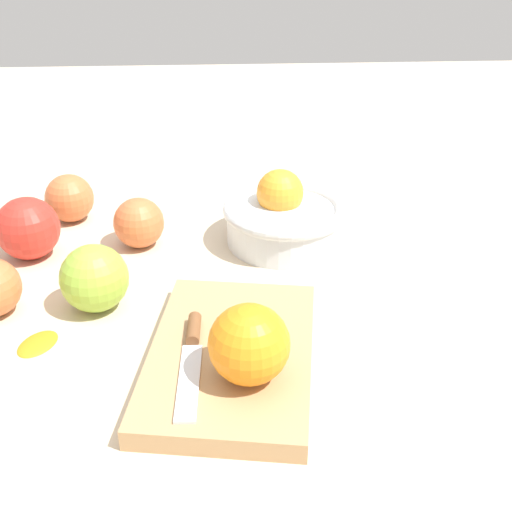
% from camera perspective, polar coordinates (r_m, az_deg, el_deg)
% --- Properties ---
extents(ground_plane, '(2.40, 2.40, 0.00)m').
position_cam_1_polar(ground_plane, '(0.80, -6.35, -3.49)').
color(ground_plane, beige).
extents(bowl, '(0.17, 0.17, 0.10)m').
position_cam_1_polar(bowl, '(0.90, 2.49, 3.41)').
color(bowl, silver).
rests_on(bowl, ground_plane).
extents(cutting_board, '(0.28, 0.20, 0.02)m').
position_cam_1_polar(cutting_board, '(0.68, -2.18, -8.79)').
color(cutting_board, tan).
rests_on(cutting_board, ground_plane).
extents(orange_on_board, '(0.08, 0.08, 0.08)m').
position_cam_1_polar(orange_on_board, '(0.61, -0.61, -7.71)').
color(orange_on_board, orange).
rests_on(orange_on_board, cutting_board).
extents(knife, '(0.16, 0.02, 0.01)m').
position_cam_1_polar(knife, '(0.67, -5.63, -8.20)').
color(knife, silver).
rests_on(knife, cutting_board).
extents(apple_front_left, '(0.07, 0.07, 0.07)m').
position_cam_1_polar(apple_front_left, '(0.90, -10.20, 2.87)').
color(apple_front_left, '#CC6638').
rests_on(apple_front_left, ground_plane).
extents(apple_front_center, '(0.08, 0.08, 0.08)m').
position_cam_1_polar(apple_front_center, '(0.77, -13.94, -1.90)').
color(apple_front_center, '#8EB738').
rests_on(apple_front_center, ground_plane).
extents(apple_front_left_2, '(0.08, 0.08, 0.08)m').
position_cam_1_polar(apple_front_left_2, '(0.91, -19.32, 2.30)').
color(apple_front_left_2, red).
rests_on(apple_front_left_2, ground_plane).
extents(apple_front_left_3, '(0.07, 0.07, 0.07)m').
position_cam_1_polar(apple_front_left_3, '(1.00, -15.99, 4.88)').
color(apple_front_left_3, '#CC6638').
rests_on(apple_front_left_3, ground_plane).
extents(citrus_peel, '(0.06, 0.06, 0.01)m').
position_cam_1_polar(citrus_peel, '(0.75, -18.57, -7.08)').
color(citrus_peel, orange).
rests_on(citrus_peel, ground_plane).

